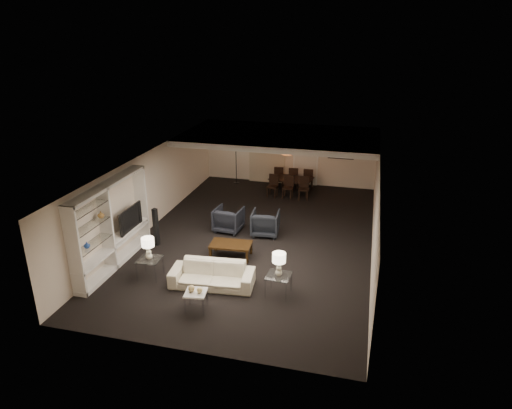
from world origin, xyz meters
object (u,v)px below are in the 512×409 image
object	(u,v)px
chair_nr	(304,189)
dining_table	(291,185)
coffee_table	(231,250)
vase_amber	(101,215)
television	(127,218)
pendant_light	(288,150)
chair_nl	(272,186)
chair_fm	(294,177)
floor_speaker	(156,227)
chair_nm	(288,187)
chair_fr	(308,178)
side_table_left	(150,268)
sofa	(212,275)
table_lamp_left	(148,248)
table_lamp_right	(279,264)
marble_table	(196,301)
armchair_right	(265,223)
chair_fl	(279,176)
armchair_left	(229,219)
vase_blue	(87,245)
side_table_right	(278,285)
floor_lamp	(236,164)

from	to	relation	value
chair_nr	dining_table	bearing A→B (deg)	126.23
coffee_table	vase_amber	size ratio (longest dim) A/B	6.43
vase_amber	television	bearing A→B (deg)	88.51
pendant_light	chair_nl	bearing A→B (deg)	160.61
pendant_light	television	distance (m)	6.50
vase_amber	chair_fm	xyz separation A→B (m)	(3.62, 8.03, -1.22)
floor_speaker	coffee_table	bearing A→B (deg)	12.65
chair_nm	chair_fr	distance (m)	1.43
chair_fr	chair_nm	bearing A→B (deg)	62.54
side_table_left	chair_fm	bearing A→B (deg)	73.46
sofa	table_lamp_left	size ratio (longest dim) A/B	3.53
table_lamp_right	marble_table	bearing A→B (deg)	-147.09
table_lamp_right	vase_amber	xyz separation A→B (m)	(-4.64, -0.02, 0.82)
chair_nm	chair_fm	size ratio (longest dim) A/B	1.00
coffee_table	armchair_right	xyz separation A→B (m)	(0.60, 1.70, 0.18)
pendant_light	chair_fm	bearing A→B (deg)	89.81
coffee_table	chair_fl	size ratio (longest dim) A/B	1.35
coffee_table	table_lamp_left	world-z (taller)	table_lamp_left
armchair_left	floor_speaker	bearing A→B (deg)	45.27
chair_nl	chair_fr	world-z (taller)	same
floor_speaker	chair_fr	size ratio (longest dim) A/B	1.36
pendant_light	floor_speaker	xyz separation A→B (m)	(-3.05, -4.71, -1.34)
pendant_light	chair_nr	distance (m)	1.63
vase_blue	chair_fm	size ratio (longest dim) A/B	0.19
vase_blue	marble_table	bearing A→B (deg)	-6.78
side_table_left	vase_blue	bearing A→B (deg)	-148.70
side_table_left	chair_fm	size ratio (longest dim) A/B	0.68
coffee_table	armchair_left	world-z (taller)	armchair_left
side_table_left	vase_blue	world-z (taller)	vase_blue
vase_amber	chair_fm	size ratio (longest dim) A/B	0.21
sofa	vase_amber	distance (m)	3.23
coffee_table	vase_blue	distance (m)	3.88
armchair_left	side_table_right	world-z (taller)	armchair_left
side_table_left	floor_lamp	xyz separation A→B (m)	(-0.03, 7.94, 0.56)
side_table_left	table_lamp_left	bearing A→B (deg)	0.00
vase_amber	chair_nm	xyz separation A→B (m)	(3.62, 6.73, -1.22)
side_table_right	marble_table	size ratio (longest dim) A/B	1.20
armchair_right	table_lamp_right	bearing A→B (deg)	103.69
side_table_right	chair_fl	size ratio (longest dim) A/B	0.68
dining_table	marble_table	bearing A→B (deg)	-87.33
television	side_table_right	bearing A→B (deg)	-103.86
side_table_left	chair_nl	xyz separation A→B (m)	(1.78, 6.71, 0.16)
armchair_right	chair_nm	bearing A→B (deg)	-96.08
floor_speaker	chair_fm	world-z (taller)	floor_speaker
armchair_right	side_table_left	bearing A→B (deg)	50.38
vase_amber	chair_fl	xyz separation A→B (m)	(3.02, 8.03, -1.22)
vase_blue	chair_fl	xyz separation A→B (m)	(3.02, 8.76, -0.72)
armchair_left	side_table_left	size ratio (longest dim) A/B	1.49
sofa	marble_table	distance (m)	1.10
armchair_right	floor_lamp	world-z (taller)	floor_lamp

